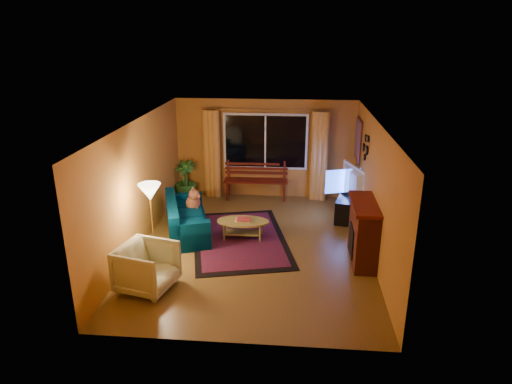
# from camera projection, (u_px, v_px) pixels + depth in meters

# --- Properties ---
(floor) EXTENTS (4.50, 6.00, 0.02)m
(floor) POSITION_uv_depth(u_px,v_px,m) (255.00, 247.00, 9.12)
(floor) COLOR brown
(floor) RESTS_ON ground
(ceiling) EXTENTS (4.50, 6.00, 0.02)m
(ceiling) POSITION_uv_depth(u_px,v_px,m) (255.00, 122.00, 8.28)
(ceiling) COLOR white
(ceiling) RESTS_ON ground
(wall_back) EXTENTS (4.50, 0.02, 2.50)m
(wall_back) POSITION_uv_depth(u_px,v_px,m) (265.00, 149.00, 11.53)
(wall_back) COLOR #C37A2D
(wall_back) RESTS_ON ground
(wall_left) EXTENTS (0.02, 6.00, 2.50)m
(wall_left) POSITION_uv_depth(u_px,v_px,m) (139.00, 184.00, 8.89)
(wall_left) COLOR #C37A2D
(wall_left) RESTS_ON ground
(wall_right) EXTENTS (0.02, 6.00, 2.50)m
(wall_right) POSITION_uv_depth(u_px,v_px,m) (375.00, 191.00, 8.51)
(wall_right) COLOR #C37A2D
(wall_right) RESTS_ON ground
(window) EXTENTS (2.00, 0.02, 1.30)m
(window) POSITION_uv_depth(u_px,v_px,m) (265.00, 142.00, 11.40)
(window) COLOR black
(window) RESTS_ON wall_back
(curtain_rod) EXTENTS (3.20, 0.03, 0.03)m
(curtain_rod) POSITION_uv_depth(u_px,v_px,m) (265.00, 110.00, 11.09)
(curtain_rod) COLOR #BF8C3F
(curtain_rod) RESTS_ON wall_back
(curtain_left) EXTENTS (0.36, 0.36, 2.24)m
(curtain_left) POSITION_uv_depth(u_px,v_px,m) (212.00, 154.00, 11.56)
(curtain_left) COLOR #ED9C3E
(curtain_left) RESTS_ON ground
(curtain_right) EXTENTS (0.36, 0.36, 2.24)m
(curtain_right) POSITION_uv_depth(u_px,v_px,m) (319.00, 156.00, 11.34)
(curtain_right) COLOR #ED9C3E
(curtain_right) RESTS_ON ground
(bench) EXTENTS (1.62, 0.52, 0.48)m
(bench) POSITION_uv_depth(u_px,v_px,m) (256.00, 190.00, 11.64)
(bench) COLOR #51130A
(bench) RESTS_ON ground
(potted_plant) EXTENTS (0.67, 0.67, 1.00)m
(potted_plant) POSITION_uv_depth(u_px,v_px,m) (185.00, 180.00, 11.53)
(potted_plant) COLOR #235B1E
(potted_plant) RESTS_ON ground
(sofa) EXTENTS (1.32, 2.01, 0.75)m
(sofa) POSITION_uv_depth(u_px,v_px,m) (187.00, 217.00, 9.59)
(sofa) COLOR #00253D
(sofa) RESTS_ON ground
(dog) EXTENTS (0.39, 0.47, 0.44)m
(dog) POSITION_uv_depth(u_px,v_px,m) (193.00, 201.00, 9.90)
(dog) COLOR #A2593A
(dog) RESTS_ON sofa
(armchair) EXTENTS (0.97, 1.01, 0.87)m
(armchair) POSITION_uv_depth(u_px,v_px,m) (147.00, 265.00, 7.49)
(armchair) COLOR beige
(armchair) RESTS_ON ground
(floor_lamp) EXTENTS (0.31, 0.31, 1.55)m
(floor_lamp) POSITION_uv_depth(u_px,v_px,m) (152.00, 224.00, 8.22)
(floor_lamp) COLOR #BF8C3F
(floor_lamp) RESTS_ON ground
(rug) EXTENTS (2.49, 3.30, 0.02)m
(rug) POSITION_uv_depth(u_px,v_px,m) (239.00, 239.00, 9.43)
(rug) COLOR maroon
(rug) RESTS_ON ground
(coffee_table) EXTENTS (1.08, 1.08, 0.39)m
(coffee_table) POSITION_uv_depth(u_px,v_px,m) (243.00, 229.00, 9.43)
(coffee_table) COLOR #9B8E40
(coffee_table) RESTS_ON ground
(tv_console) EXTENTS (0.70, 1.32, 0.52)m
(tv_console) POSITION_uv_depth(u_px,v_px,m) (348.00, 206.00, 10.51)
(tv_console) COLOR black
(tv_console) RESTS_ON ground
(television) EXTENTS (0.52, 1.17, 0.68)m
(television) POSITION_uv_depth(u_px,v_px,m) (350.00, 181.00, 10.31)
(television) COLOR black
(television) RESTS_ON tv_console
(fireplace) EXTENTS (0.40, 1.20, 1.10)m
(fireplace) POSITION_uv_depth(u_px,v_px,m) (363.00, 233.00, 8.39)
(fireplace) COLOR maroon
(fireplace) RESTS_ON ground
(mirror_cluster) EXTENTS (0.06, 0.60, 0.56)m
(mirror_cluster) POSITION_uv_depth(u_px,v_px,m) (365.00, 146.00, 9.55)
(mirror_cluster) COLOR black
(mirror_cluster) RESTS_ON wall_right
(painting) EXTENTS (0.04, 0.76, 0.96)m
(painting) POSITION_uv_depth(u_px,v_px,m) (358.00, 140.00, 10.68)
(painting) COLOR #D15C2F
(painting) RESTS_ON wall_right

